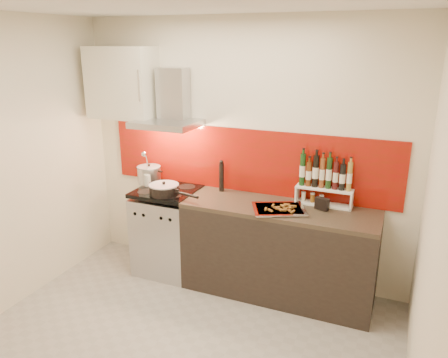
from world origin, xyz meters
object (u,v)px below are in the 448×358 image
at_px(counter, 278,251).
at_px(baking_tray, 279,209).
at_px(stock_pot, 149,174).
at_px(range_stove, 168,231).
at_px(saute_pan, 165,189).
at_px(pepper_mill, 221,176).

relative_size(counter, baking_tray, 3.17).
distance_m(counter, stock_pot, 1.58).
relative_size(counter, stock_pot, 7.20).
distance_m(range_stove, counter, 1.20).
bearing_deg(range_stove, baking_tray, -4.35).
height_order(saute_pan, pepper_mill, pepper_mill).
bearing_deg(counter, baking_tray, -79.60).
bearing_deg(range_stove, saute_pan, -66.82).
height_order(stock_pot, saute_pan, stock_pot).
height_order(range_stove, saute_pan, saute_pan).
distance_m(pepper_mill, baking_tray, 0.77).
bearing_deg(pepper_mill, saute_pan, -143.69).
distance_m(counter, pepper_mill, 0.93).
xyz_separation_m(range_stove, pepper_mill, (0.52, 0.20, 0.62)).
height_order(counter, baking_tray, baking_tray).
bearing_deg(saute_pan, counter, 7.26).
relative_size(saute_pan, baking_tray, 1.00).
relative_size(saute_pan, pepper_mill, 1.73).
distance_m(stock_pot, baking_tray, 1.52).
height_order(counter, saute_pan, saute_pan).
distance_m(saute_pan, pepper_mill, 0.58).
xyz_separation_m(stock_pot, pepper_mill, (0.80, 0.08, 0.06)).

